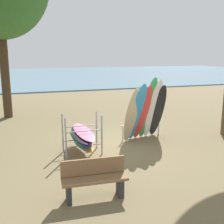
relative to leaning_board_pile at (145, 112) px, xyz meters
name	(u,v)px	position (x,y,z in m)	size (l,w,h in m)	color
ground_plane	(122,146)	(-0.98, -0.34, -1.04)	(80.00, 80.00, 0.00)	brown
lake_water	(43,75)	(-0.98, 31.48, -0.99)	(80.00, 36.00, 0.10)	slate
leaning_board_pile	(145,112)	(0.00, 0.00, 0.00)	(1.80, 1.12, 2.29)	#C6B289
board_storage_rack	(81,136)	(-2.44, -0.60, -0.49)	(1.15, 2.13, 1.25)	#9EA0A5
park_bench	(94,178)	(-2.76, -3.30, -0.59)	(1.42, 0.50, 0.85)	#2D2D33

